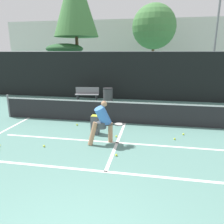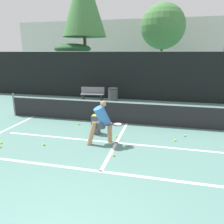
% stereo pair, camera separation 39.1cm
% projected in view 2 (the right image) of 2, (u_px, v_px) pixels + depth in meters
% --- Properties ---
extents(court_baseline_near, '(11.00, 0.10, 0.01)m').
position_uv_depth(court_baseline_near, '(101.00, 171.00, 5.59)').
color(court_baseline_near, white).
rests_on(court_baseline_near, ground).
extents(court_service_line, '(8.25, 0.10, 0.01)m').
position_uv_depth(court_service_line, '(116.00, 143.00, 7.37)').
color(court_service_line, white).
rests_on(court_service_line, ground).
extents(court_center_mark, '(0.10, 4.05, 0.01)m').
position_uv_depth(court_center_mark, '(117.00, 141.00, 7.49)').
color(court_center_mark, white).
rests_on(court_center_mark, ground).
extents(court_sideline_left, '(0.10, 5.05, 0.01)m').
position_uv_depth(court_sideline_left, '(4.00, 131.00, 8.50)').
color(court_sideline_left, white).
rests_on(court_sideline_left, ground).
extents(net, '(11.09, 0.09, 1.07)m').
position_uv_depth(net, '(127.00, 112.00, 9.26)').
color(net, slate).
rests_on(net, ground).
extents(fence_back, '(24.00, 0.06, 3.02)m').
position_uv_depth(fence_back, '(141.00, 76.00, 13.68)').
color(fence_back, black).
rests_on(fence_back, ground).
extents(player_practicing, '(1.25, 0.61, 1.46)m').
position_uv_depth(player_practicing, '(102.00, 121.00, 7.16)').
color(player_practicing, tan).
rests_on(player_practicing, ground).
extents(tennis_ball_scattered_0, '(0.07, 0.07, 0.07)m').
position_uv_depth(tennis_ball_scattered_0, '(185.00, 136.00, 7.93)').
color(tennis_ball_scattered_0, '#D1E033').
rests_on(tennis_ball_scattered_0, ground).
extents(tennis_ball_scattered_1, '(0.07, 0.07, 0.07)m').
position_uv_depth(tennis_ball_scattered_1, '(44.00, 145.00, 7.15)').
color(tennis_ball_scattered_1, '#D1E033').
rests_on(tennis_ball_scattered_1, ground).
extents(tennis_ball_scattered_3, '(0.07, 0.07, 0.07)m').
position_uv_depth(tennis_ball_scattered_3, '(79.00, 124.00, 9.19)').
color(tennis_ball_scattered_3, '#D1E033').
rests_on(tennis_ball_scattered_3, ground).
extents(tennis_ball_scattered_4, '(0.07, 0.07, 0.07)m').
position_uv_depth(tennis_ball_scattered_4, '(1.00, 143.00, 7.29)').
color(tennis_ball_scattered_4, '#D1E033').
rests_on(tennis_ball_scattered_4, ground).
extents(tennis_ball_scattered_5, '(0.07, 0.07, 0.07)m').
position_uv_depth(tennis_ball_scattered_5, '(114.00, 155.00, 6.42)').
color(tennis_ball_scattered_5, '#D1E033').
rests_on(tennis_ball_scattered_5, ground).
extents(tennis_ball_scattered_6, '(0.07, 0.07, 0.07)m').
position_uv_depth(tennis_ball_scattered_6, '(175.00, 140.00, 7.51)').
color(tennis_ball_scattered_6, '#D1E033').
rests_on(tennis_ball_scattered_6, ground).
extents(tennis_ball_scattered_7, '(0.07, 0.07, 0.07)m').
position_uv_depth(tennis_ball_scattered_7, '(116.00, 136.00, 7.85)').
color(tennis_ball_scattered_7, '#D1E033').
rests_on(tennis_ball_scattered_7, ground).
extents(tennis_ball_scattered_8, '(0.07, 0.07, 0.07)m').
position_uv_depth(tennis_ball_scattered_8, '(0.00, 147.00, 6.99)').
color(tennis_ball_scattered_8, '#D1E033').
rests_on(tennis_ball_scattered_8, ground).
extents(ball_hopper, '(0.28, 0.28, 0.71)m').
position_uv_depth(ball_hopper, '(96.00, 124.00, 8.15)').
color(ball_hopper, '#4C4C51').
rests_on(ball_hopper, ground).
extents(courtside_bench, '(1.50, 0.55, 0.86)m').
position_uv_depth(courtside_bench, '(93.00, 94.00, 13.62)').
color(courtside_bench, slate).
rests_on(courtside_bench, ground).
extents(trash_bin, '(0.61, 0.61, 0.88)m').
position_uv_depth(trash_bin, '(113.00, 95.00, 13.23)').
color(trash_bin, '#3F3F42').
rests_on(trash_bin, ground).
extents(parked_car, '(1.72, 4.60, 1.51)m').
position_uv_depth(parked_car, '(102.00, 82.00, 17.60)').
color(parked_car, navy).
rests_on(parked_car, ground).
extents(tree_west, '(3.19, 3.19, 3.70)m').
position_uv_depth(tree_west, '(73.00, 49.00, 19.22)').
color(tree_west, brown).
rests_on(tree_west, ground).
extents(tree_mid, '(3.83, 3.83, 10.21)m').
position_uv_depth(tree_mid, '(84.00, 0.00, 18.33)').
color(tree_mid, brown).
rests_on(tree_mid, ground).
extents(tree_east, '(4.26, 4.26, 7.49)m').
position_uv_depth(tree_east, '(163.00, 27.00, 20.94)').
color(tree_east, brown).
rests_on(tree_east, ground).
extents(building_far, '(36.00, 2.40, 6.82)m').
position_uv_depth(building_far, '(154.00, 49.00, 27.41)').
color(building_far, beige).
rests_on(building_far, ground).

